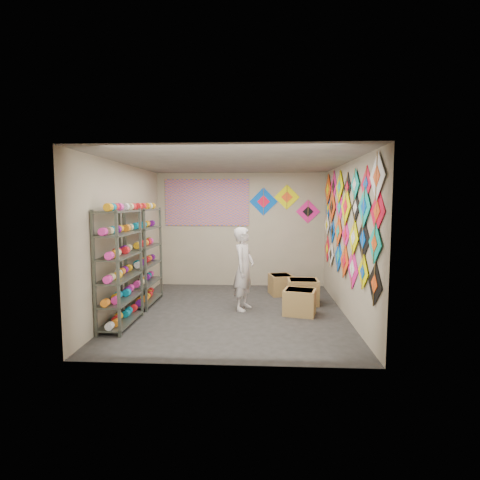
# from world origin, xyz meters

# --- Properties ---
(ground) EXTENTS (4.50, 4.50, 0.00)m
(ground) POSITION_xyz_m (0.00, 0.00, 0.00)
(ground) COLOR #282523
(room_walls) EXTENTS (4.50, 4.50, 4.50)m
(room_walls) POSITION_xyz_m (0.00, 0.00, 1.64)
(room_walls) COLOR tan
(room_walls) RESTS_ON ground
(shelf_rack_front) EXTENTS (0.40, 1.10, 1.90)m
(shelf_rack_front) POSITION_xyz_m (-1.78, -0.85, 0.95)
(shelf_rack_front) COLOR #4C5147
(shelf_rack_front) RESTS_ON ground
(shelf_rack_back) EXTENTS (0.40, 1.10, 1.90)m
(shelf_rack_back) POSITION_xyz_m (-1.78, 0.45, 0.95)
(shelf_rack_back) COLOR #4C5147
(shelf_rack_back) RESTS_ON ground
(string_spools) EXTENTS (0.12, 2.36, 0.12)m
(string_spools) POSITION_xyz_m (-1.78, -0.20, 1.05)
(string_spools) COLOR #FF32AE
(string_spools) RESTS_ON ground
(kite_wall_display) EXTENTS (0.06, 4.18, 2.08)m
(kite_wall_display) POSITION_xyz_m (1.98, 0.03, 1.66)
(kite_wall_display) COLOR black
(kite_wall_display) RESTS_ON room_walls
(back_wall_kites) EXTENTS (1.67, 0.02, 0.92)m
(back_wall_kites) POSITION_xyz_m (1.02, 2.24, 1.99)
(back_wall_kites) COLOR #004DC5
(back_wall_kites) RESTS_ON room_walls
(poster) EXTENTS (2.00, 0.01, 1.10)m
(poster) POSITION_xyz_m (-0.80, 2.23, 2.00)
(poster) COLOR #5D4CA6
(poster) RESTS_ON room_walls
(shopkeeper) EXTENTS (0.78, 0.70, 1.55)m
(shopkeeper) POSITION_xyz_m (0.18, 0.19, 0.77)
(shopkeeper) COLOR #BFACA7
(shopkeeper) RESTS_ON ground
(carton_a) EXTENTS (0.64, 0.57, 0.45)m
(carton_a) POSITION_xyz_m (1.19, -0.08, 0.23)
(carton_a) COLOR #A07E46
(carton_a) RESTS_ON ground
(carton_b) EXTENTS (0.60, 0.49, 0.49)m
(carton_b) POSITION_xyz_m (1.33, 0.64, 0.24)
(carton_b) COLOR #A07E46
(carton_b) RESTS_ON ground
(carton_c) EXTENTS (0.55, 0.59, 0.44)m
(carton_c) POSITION_xyz_m (0.93, 1.37, 0.22)
(carton_c) COLOR #A07E46
(carton_c) RESTS_ON ground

